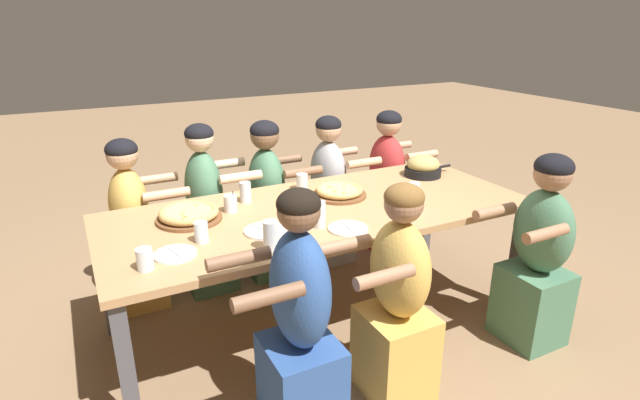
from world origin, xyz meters
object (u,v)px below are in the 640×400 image
at_px(empty_plate_b, 404,212).
at_px(diner_far_midright, 328,196).
at_px(drinking_glass_g, 201,234).
at_px(diner_near_right, 538,259).
at_px(drinking_glass_b, 271,237).
at_px(diner_near_center, 397,304).
at_px(pizza_board_second, 339,192).
at_px(empty_plate_a, 175,254).
at_px(drinking_glass_e, 246,194).
at_px(empty_plate_d, 348,228).
at_px(diner_far_right, 386,186).
at_px(skillet_bowl, 423,167).
at_px(drinking_glass_h, 302,183).
at_px(cocktail_glass_blue, 231,204).
at_px(diner_far_midleft, 207,216).
at_px(diner_far_center, 268,206).
at_px(drinking_glass_f, 320,216).
at_px(diner_far_left, 134,232).
at_px(drinking_glass_d, 414,194).
at_px(drinking_glass_c, 145,259).
at_px(diner_near_midleft, 300,329).
at_px(empty_plate_c, 265,231).
at_px(drinking_glass_a, 307,207).
at_px(pizza_board_main, 189,215).

relative_size(empty_plate_b, diner_far_midright, 0.17).
height_order(drinking_glass_g, diner_near_right, diner_near_right).
distance_m(drinking_glass_b, diner_near_center, 0.69).
relative_size(pizza_board_second, diner_far_midright, 0.30).
relative_size(drinking_glass_b, diner_far_midright, 0.13).
height_order(empty_plate_a, diner_near_right, diner_near_right).
height_order(pizza_board_second, drinking_glass_e, drinking_glass_e).
height_order(empty_plate_d, diner_far_right, diner_far_right).
xyz_separation_m(skillet_bowl, drinking_glass_h, (-0.88, 0.12, -0.02)).
relative_size(drinking_glass_e, diner_near_right, 0.11).
relative_size(cocktail_glass_blue, diner_far_midleft, 0.11).
bearing_deg(diner_far_center, skillet_bowl, 62.39).
xyz_separation_m(empty_plate_d, drinking_glass_f, (-0.12, 0.10, 0.06)).
distance_m(drinking_glass_f, diner_far_left, 1.33).
xyz_separation_m(pizza_board_second, drinking_glass_h, (-0.15, 0.22, 0.02)).
height_order(pizza_board_second, diner_near_center, diner_near_center).
height_order(cocktail_glass_blue, drinking_glass_d, drinking_glass_d).
distance_m(drinking_glass_d, diner_near_right, 0.78).
xyz_separation_m(drinking_glass_c, diner_near_right, (2.04, -0.42, -0.28)).
relative_size(diner_near_midleft, diner_far_midleft, 1.01).
bearing_deg(diner_far_right, empty_plate_b, -29.98).
bearing_deg(diner_far_midleft, skillet_bowl, 70.31).
bearing_deg(diner_far_right, cocktail_glass_blue, -69.28).
height_order(empty_plate_c, empty_plate_d, same).
xyz_separation_m(diner_far_center, diner_near_right, (1.05, -1.47, -0.01)).
distance_m(skillet_bowl, diner_far_center, 1.13).
height_order(empty_plate_a, drinking_glass_a, drinking_glass_a).
relative_size(diner_far_right, diner_near_center, 1.01).
bearing_deg(diner_near_midleft, empty_plate_d, -50.08).
xyz_separation_m(pizza_board_second, diner_far_midright, (0.25, 0.61, -0.27)).
xyz_separation_m(diner_far_left, diner_far_midleft, (0.48, -0.00, 0.02)).
bearing_deg(empty_plate_b, diner_far_center, 112.90).
distance_m(pizza_board_main, diner_near_right, 1.97).
height_order(pizza_board_second, empty_plate_b, pizza_board_second).
bearing_deg(pizza_board_main, empty_plate_b, -22.32).
bearing_deg(drinking_glass_e, drinking_glass_b, -99.22).
bearing_deg(diner_near_center, empty_plate_a, 61.43).
xyz_separation_m(pizza_board_main, diner_far_midright, (1.17, 0.57, -0.27)).
xyz_separation_m(diner_near_right, diner_far_right, (-0.02, 1.47, -0.00)).
bearing_deg(drinking_glass_b, empty_plate_b, 6.41).
distance_m(empty_plate_a, drinking_glass_a, 0.76).
bearing_deg(drinking_glass_a, diner_near_right, -28.71).
relative_size(diner_near_midleft, diner_near_right, 1.04).
bearing_deg(diner_near_right, empty_plate_b, 54.12).
distance_m(drinking_glass_a, drinking_glass_d, 0.67).
relative_size(drinking_glass_e, diner_far_right, 0.11).
height_order(drinking_glass_b, drinking_glass_h, drinking_glass_b).
bearing_deg(empty_plate_a, drinking_glass_f, -1.10).
height_order(empty_plate_c, diner_far_center, diner_far_center).
bearing_deg(empty_plate_c, empty_plate_a, -172.84).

